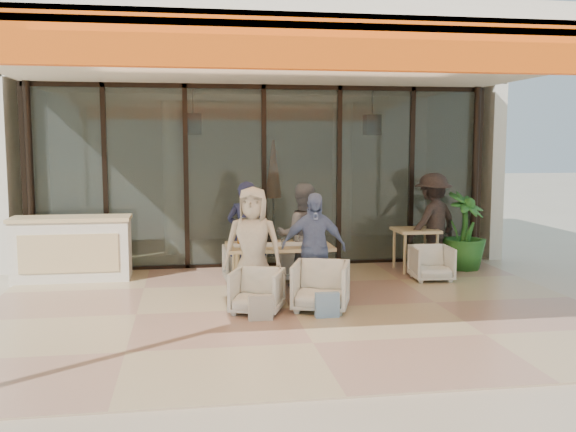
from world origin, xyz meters
The scene contains 21 objects.
ground centered at (0.00, 0.00, 0.00)m, with size 70.00×70.00×0.00m, color #C6B293.
terrace_floor centered at (0.00, 0.00, 0.01)m, with size 8.00×6.00×0.01m, color tan.
terrace_structure centered at (0.00, -0.26, 3.25)m, with size 8.00×6.00×3.40m.
glass_storefront centered at (0.00, 3.00, 1.60)m, with size 8.08×0.10×3.20m.
interior_block centered at (0.01, 5.31, 2.23)m, with size 9.05×3.62×3.52m.
host_counter centered at (-3.16, 2.30, 0.53)m, with size 1.85×0.65×1.04m.
dining_table centered at (-0.05, 0.85, 0.69)m, with size 1.50×0.90×0.93m.
chair_far_left centered at (-0.46, 1.79, 0.33)m, with size 0.64×0.60×0.66m, color white.
chair_far_right centered at (0.38, 1.79, 0.31)m, with size 0.60×0.57×0.62m, color white.
chair_near_left centered at (-0.46, -0.11, 0.32)m, with size 0.62×0.58×0.64m, color white.
chair_near_right centered at (0.38, -0.11, 0.36)m, with size 0.71×0.66×0.73m, color white.
diner_navy centered at (-0.46, 1.29, 0.82)m, with size 0.60×0.39×1.64m, color #181D36.
diner_grey centered at (0.38, 1.29, 0.80)m, with size 0.78×0.60×1.60m, color slate.
diner_cream centered at (-0.46, 0.39, 0.81)m, with size 0.79×0.51×1.62m, color beige.
diner_periwinkle centered at (0.38, 0.39, 0.76)m, with size 0.89×0.37×1.53m, color #6978AF.
tote_bag_cream centered at (-0.46, -0.51, 0.17)m, with size 0.30×0.10×0.34m, color silver.
tote_bag_blue centered at (0.38, -0.51, 0.17)m, with size 0.30×0.10×0.34m, color #99BFD8.
side_table centered at (2.50, 2.17, 0.64)m, with size 0.70×0.70×0.74m.
side_chair centered at (2.50, 1.42, 0.32)m, with size 0.61×0.57×0.63m, color white.
standing_woman centered at (2.83, 2.24, 0.84)m, with size 1.09×0.63×1.69m, color black.
potted_palm centered at (3.38, 2.16, 0.68)m, with size 0.76×0.76×1.36m, color #1E5919.
Camera 1 is at (-1.32, -8.18, 2.21)m, focal length 40.00 mm.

